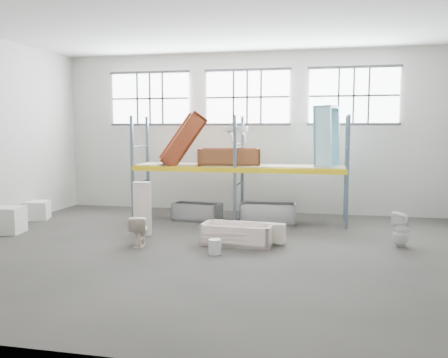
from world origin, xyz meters
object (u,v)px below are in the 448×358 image
(bathtub_beige, at_px, (237,234))
(cistern_tall, at_px, (143,208))
(toilet_beige, at_px, (139,230))
(steel_tub_right, at_px, (268,213))
(blue_tub_upright, at_px, (327,137))
(toilet_white, at_px, (401,229))
(rust_tub_flat, at_px, (229,157))
(carton_near, at_px, (7,220))
(bucket, at_px, (215,247))
(steel_tub_left, at_px, (197,212))

(bathtub_beige, relative_size, cistern_tall, 1.21)
(toilet_beige, distance_m, cistern_tall, 1.15)
(toilet_beige, xyz_separation_m, steel_tub_right, (2.55, 3.16, -0.06))
(steel_tub_right, bearing_deg, blue_tub_upright, 14.03)
(cistern_tall, height_order, blue_tub_upright, blue_tub_upright)
(bathtub_beige, height_order, toilet_beige, toilet_beige)
(toilet_white, relative_size, rust_tub_flat, 0.45)
(carton_near, bearing_deg, bathtub_beige, 0.75)
(blue_tub_upright, bearing_deg, toilet_white, -55.59)
(carton_near, bearing_deg, steel_tub_right, 22.82)
(cistern_tall, xyz_separation_m, bucket, (2.18, -1.41, -0.50))
(toilet_white, distance_m, blue_tub_upright, 3.57)
(rust_tub_flat, relative_size, bucket, 5.62)
(toilet_white, height_order, steel_tub_left, toilet_white)
(toilet_beige, bearing_deg, rust_tub_flat, -123.31)
(cistern_tall, relative_size, blue_tub_upright, 0.77)
(rust_tub_flat, bearing_deg, bucket, -82.88)
(toilet_beige, relative_size, blue_tub_upright, 0.40)
(bathtub_beige, height_order, steel_tub_right, steel_tub_right)
(steel_tub_left, xyz_separation_m, blue_tub_upright, (3.61, 0.43, 2.14))
(bathtub_beige, bearing_deg, cistern_tall, 173.33)
(steel_tub_left, relative_size, bucket, 4.37)
(toilet_white, height_order, bucket, toilet_white)
(steel_tub_left, height_order, bucket, steel_tub_left)
(bathtub_beige, xyz_separation_m, bucket, (-0.31, -0.94, -0.08))
(toilet_beige, relative_size, carton_near, 0.89)
(rust_tub_flat, xyz_separation_m, bucket, (0.47, -3.80, -1.66))
(bathtub_beige, relative_size, bucket, 5.14)
(carton_near, bearing_deg, steel_tub_left, 31.58)
(toilet_white, bearing_deg, cistern_tall, -67.28)
(steel_tub_right, relative_size, carton_near, 1.98)
(blue_tub_upright, bearing_deg, bucket, -120.00)
(steel_tub_left, bearing_deg, bucket, -68.81)
(bathtub_beige, xyz_separation_m, cistern_tall, (-2.48, 0.47, 0.42))
(steel_tub_right, xyz_separation_m, carton_near, (-6.33, -2.66, 0.05))
(toilet_white, bearing_deg, steel_tub_left, -88.77)
(steel_tub_left, distance_m, rust_tub_flat, 1.83)
(bathtub_beige, relative_size, steel_tub_right, 1.05)
(toilet_white, xyz_separation_m, blue_tub_upright, (-1.67, 2.44, 2.00))
(bathtub_beige, height_order, carton_near, carton_near)
(rust_tub_flat, relative_size, carton_near, 2.27)
(steel_tub_left, distance_m, blue_tub_upright, 4.22)
(cistern_tall, relative_size, steel_tub_left, 0.97)
(toilet_beige, xyz_separation_m, bucket, (1.84, -0.36, -0.19))
(cistern_tall, distance_m, toilet_white, 6.11)
(cistern_tall, height_order, rust_tub_flat, rust_tub_flat)
(steel_tub_left, xyz_separation_m, steel_tub_right, (2.06, 0.04, 0.03))
(bathtub_beige, xyz_separation_m, toilet_white, (3.62, 0.53, 0.16))
(toilet_beige, bearing_deg, blue_tub_upright, -150.79)
(bathtub_beige, bearing_deg, toilet_beige, -160.87)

